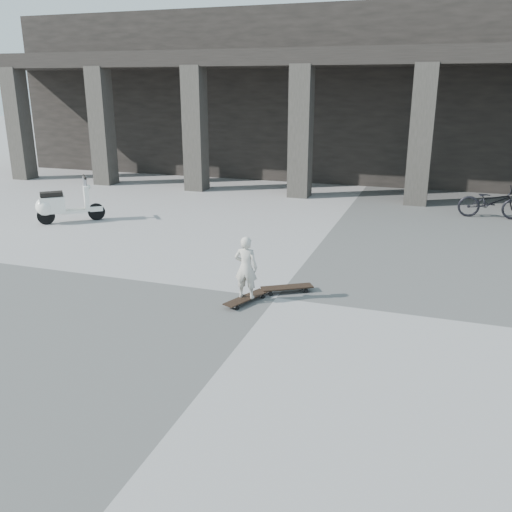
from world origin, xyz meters
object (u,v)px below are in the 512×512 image
(longboard, at_px, (246,298))
(scooter, at_px, (59,205))
(child, at_px, (246,267))
(bicycle, at_px, (491,202))
(skateboard_spare, at_px, (287,288))

(longboard, distance_m, scooter, 7.25)
(child, bearing_deg, longboard, -119.84)
(scooter, bearing_deg, longboard, -69.45)
(longboard, xyz_separation_m, bicycle, (4.18, 7.65, 0.36))
(skateboard_spare, height_order, bicycle, bicycle)
(longboard, relative_size, child, 0.89)
(skateboard_spare, relative_size, scooter, 0.64)
(bicycle, bearing_deg, longboard, 150.27)
(skateboard_spare, xyz_separation_m, child, (-0.51, -0.65, 0.53))
(skateboard_spare, bearing_deg, bicycle, 30.74)
(child, height_order, scooter, scooter)
(bicycle, bearing_deg, scooter, 110.53)
(scooter, relative_size, bicycle, 0.83)
(child, xyz_separation_m, scooter, (-6.35, 3.48, -0.14))
(scooter, bearing_deg, skateboard_spare, -63.14)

